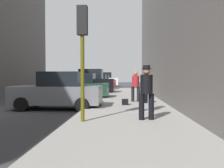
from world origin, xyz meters
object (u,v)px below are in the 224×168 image
(parked_dark_green_sedan, at_px, (78,87))
(duffel_bag, at_px, (125,102))
(parked_white_van, at_px, (104,80))
(pedestrian_in_jeans, at_px, (146,88))
(fire_hydrant, at_px, (106,91))
(parked_silver_sedan, at_px, (96,83))
(parked_red_hatchback, at_px, (101,82))
(traffic_light, at_px, (82,38))
(parked_gray_coupe, at_px, (58,91))
(parked_black_suv, at_px, (89,82))
(pedestrian_in_red_jacket, at_px, (136,85))
(rolling_suitcase, at_px, (147,96))
(pedestrian_with_fedora, at_px, (146,90))

(parked_dark_green_sedan, height_order, duffel_bag, parked_dark_green_sedan)
(parked_white_van, xyz_separation_m, pedestrian_in_jeans, (4.06, -29.02, 0.07))
(parked_dark_green_sedan, relative_size, fire_hydrant, 6.00)
(parked_silver_sedan, relative_size, parked_white_van, 0.91)
(parked_dark_green_sedan, xyz_separation_m, parked_red_hatchback, (0.00, 16.38, 0.00))
(parked_white_van, height_order, traffic_light, traffic_light)
(parked_gray_coupe, distance_m, traffic_light, 4.83)
(parked_dark_green_sedan, distance_m, parked_black_suv, 5.54)
(pedestrian_in_red_jacket, distance_m, rolling_suitcase, 1.01)
(parked_dark_green_sedan, height_order, parked_red_hatchback, same)
(parked_red_hatchback, bearing_deg, traffic_light, -85.89)
(parked_silver_sedan, height_order, rolling_suitcase, parked_silver_sedan)
(parked_silver_sedan, bearing_deg, rolling_suitcase, -73.52)
(fire_hydrant, relative_size, pedestrian_with_fedora, 0.40)
(pedestrian_with_fedora, height_order, pedestrian_in_jeans, pedestrian_with_fedora)
(parked_black_suv, relative_size, duffel_bag, 10.53)
(parked_silver_sedan, xyz_separation_m, traffic_light, (1.85, -20.69, 1.91))
(parked_silver_sedan, xyz_separation_m, fire_hydrant, (1.80, -10.19, -0.35))
(parked_black_suv, height_order, parked_red_hatchback, parked_black_suv)
(traffic_light, bearing_deg, parked_black_suv, 97.08)
(parked_gray_coupe, height_order, pedestrian_in_red_jacket, pedestrian_in_red_jacket)
(traffic_light, bearing_deg, parked_gray_coupe, 114.72)
(parked_black_suv, bearing_deg, parked_dark_green_sedan, -90.00)
(parked_black_suv, height_order, fire_hydrant, parked_black_suv)
(parked_gray_coupe, bearing_deg, parked_black_suv, 90.00)
(parked_silver_sedan, height_order, duffel_bag, parked_silver_sedan)
(pedestrian_in_red_jacket, xyz_separation_m, rolling_suitcase, (0.60, -0.54, -0.61))
(parked_white_van, height_order, fire_hydrant, parked_white_van)
(parked_black_suv, height_order, pedestrian_in_jeans, parked_black_suv)
(parked_red_hatchback, relative_size, pedestrian_in_red_jacket, 2.46)
(parked_dark_green_sedan, xyz_separation_m, traffic_light, (1.85, -9.39, 1.91))
(parked_gray_coupe, distance_m, parked_white_van, 27.51)
(parked_dark_green_sedan, bearing_deg, pedestrian_in_jeans, -59.45)
(parked_red_hatchback, bearing_deg, duffel_bag, -81.33)
(pedestrian_in_jeans, distance_m, duffel_bag, 2.52)
(fire_hydrant, bearing_deg, traffic_light, -89.73)
(rolling_suitcase, bearing_deg, parked_red_hatchback, 102.44)
(parked_black_suv, distance_m, traffic_light, 15.14)
(parked_black_suv, distance_m, fire_hydrant, 4.81)
(parked_gray_coupe, relative_size, rolling_suitcase, 4.06)
(parked_black_suv, relative_size, fire_hydrant, 6.58)
(parked_silver_sedan, bearing_deg, duffel_bag, -78.63)
(pedestrian_with_fedora, distance_m, pedestrian_in_jeans, 2.13)
(parked_gray_coupe, xyz_separation_m, pedestrian_in_red_jacket, (3.81, 2.31, 0.26))
(parked_black_suv, xyz_separation_m, duffel_bag, (3.21, -10.18, -0.74))
(parked_white_van, distance_m, fire_hydrant, 21.11)
(parked_black_suv, relative_size, pedestrian_in_jeans, 2.71)
(duffel_bag, bearing_deg, pedestrian_in_jeans, -69.11)
(parked_red_hatchback, distance_m, pedestrian_with_fedora, 25.67)
(parked_white_van, bearing_deg, rolling_suitcase, -80.28)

